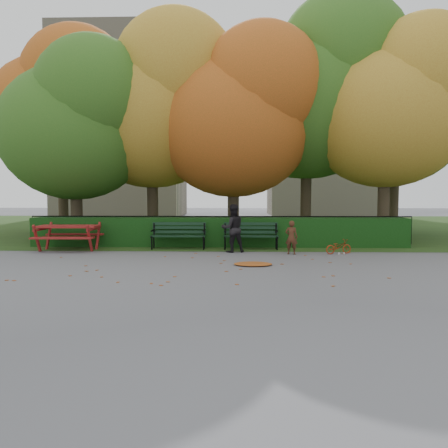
{
  "coord_description": "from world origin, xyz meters",
  "views": [
    {
      "loc": [
        0.64,
        -10.72,
        1.84
      ],
      "look_at": [
        0.28,
        1.32,
        1.0
      ],
      "focal_mm": 35.0,
      "sensor_mm": 36.0,
      "label": 1
    }
  ],
  "objects_px": {
    "bicycle": "(338,247)",
    "child": "(291,237)",
    "tree_d": "(318,90)",
    "tree_e": "(397,105)",
    "tree_b": "(159,103)",
    "tree_a": "(81,122)",
    "tree_c": "(242,114)",
    "bench_right": "(251,233)",
    "bench_left": "(179,233)",
    "adult": "(233,228)",
    "picnic_table": "(68,231)",
    "tree_g": "(405,116)",
    "tree_f": "(67,109)"
  },
  "relations": [
    {
      "from": "tree_a",
      "to": "tree_b",
      "type": "height_order",
      "value": "tree_b"
    },
    {
      "from": "tree_d",
      "to": "picnic_table",
      "type": "distance_m",
      "value": 10.98
    },
    {
      "from": "tree_d",
      "to": "tree_f",
      "type": "relative_size",
      "value": 1.04
    },
    {
      "from": "bench_right",
      "to": "bicycle",
      "type": "relative_size",
      "value": 2.12
    },
    {
      "from": "tree_c",
      "to": "tree_e",
      "type": "height_order",
      "value": "tree_e"
    },
    {
      "from": "tree_d",
      "to": "tree_e",
      "type": "bearing_deg",
      "value": -28.91
    },
    {
      "from": "child",
      "to": "tree_b",
      "type": "bearing_deg",
      "value": -26.89
    },
    {
      "from": "bench_left",
      "to": "bicycle",
      "type": "height_order",
      "value": "bench_left"
    },
    {
      "from": "tree_c",
      "to": "bench_left",
      "type": "relative_size",
      "value": 4.44
    },
    {
      "from": "picnic_table",
      "to": "tree_e",
      "type": "bearing_deg",
      "value": 10.7
    },
    {
      "from": "tree_c",
      "to": "bicycle",
      "type": "relative_size",
      "value": 9.4
    },
    {
      "from": "bench_right",
      "to": "picnic_table",
      "type": "height_order",
      "value": "picnic_table"
    },
    {
      "from": "bench_left",
      "to": "picnic_table",
      "type": "bearing_deg",
      "value": -171.9
    },
    {
      "from": "picnic_table",
      "to": "bicycle",
      "type": "height_order",
      "value": "picnic_table"
    },
    {
      "from": "child",
      "to": "bicycle",
      "type": "bearing_deg",
      "value": -160.4
    },
    {
      "from": "tree_e",
      "to": "tree_c",
      "type": "bearing_deg",
      "value": 178.07
    },
    {
      "from": "tree_a",
      "to": "tree_c",
      "type": "xyz_separation_m",
      "value": [
        6.02,
        0.38,
        0.3
      ]
    },
    {
      "from": "tree_c",
      "to": "bench_left",
      "type": "xyz_separation_m",
      "value": [
        -2.13,
        -2.26,
        -4.3
      ]
    },
    {
      "from": "tree_d",
      "to": "tree_e",
      "type": "relative_size",
      "value": 1.17
    },
    {
      "from": "tree_a",
      "to": "tree_e",
      "type": "bearing_deg",
      "value": 0.94
    },
    {
      "from": "picnic_table",
      "to": "child",
      "type": "xyz_separation_m",
      "value": [
        7.11,
        -0.71,
        -0.12
      ]
    },
    {
      "from": "tree_c",
      "to": "tree_d",
      "type": "distance_m",
      "value": 3.5
    },
    {
      "from": "tree_b",
      "to": "adult",
      "type": "height_order",
      "value": "tree_b"
    },
    {
      "from": "tree_b",
      "to": "bicycle",
      "type": "distance_m",
      "value": 9.07
    },
    {
      "from": "child",
      "to": "bicycle",
      "type": "xyz_separation_m",
      "value": [
        1.45,
        0.11,
        -0.29
      ]
    },
    {
      "from": "tree_c",
      "to": "bench_right",
      "type": "distance_m",
      "value": 4.87
    },
    {
      "from": "bench_left",
      "to": "adult",
      "type": "height_order",
      "value": "adult"
    },
    {
      "from": "bench_left",
      "to": "bicycle",
      "type": "distance_m",
      "value": 5.17
    },
    {
      "from": "tree_b",
      "to": "bicycle",
      "type": "xyz_separation_m",
      "value": [
        6.19,
        -4.14,
        -5.18
      ]
    },
    {
      "from": "tree_a",
      "to": "bicycle",
      "type": "height_order",
      "value": "tree_a"
    },
    {
      "from": "tree_e",
      "to": "tree_g",
      "type": "relative_size",
      "value": 0.95
    },
    {
      "from": "tree_f",
      "to": "tree_d",
      "type": "bearing_deg",
      "value": -10.33
    },
    {
      "from": "picnic_table",
      "to": "bicycle",
      "type": "relative_size",
      "value": 2.3
    },
    {
      "from": "tree_a",
      "to": "tree_f",
      "type": "bearing_deg",
      "value": 117.98
    },
    {
      "from": "tree_c",
      "to": "picnic_table",
      "type": "bearing_deg",
      "value": -153.97
    },
    {
      "from": "tree_b",
      "to": "child",
      "type": "distance_m",
      "value": 8.03
    },
    {
      "from": "tree_c",
      "to": "bench_left",
      "type": "distance_m",
      "value": 5.31
    },
    {
      "from": "tree_g",
      "to": "picnic_table",
      "type": "relative_size",
      "value": 4.37
    },
    {
      "from": "tree_d",
      "to": "tree_b",
      "type": "bearing_deg",
      "value": -175.62
    },
    {
      "from": "tree_c",
      "to": "child",
      "type": "bearing_deg",
      "value": -67.21
    },
    {
      "from": "bicycle",
      "to": "child",
      "type": "bearing_deg",
      "value": 75.75
    },
    {
      "from": "tree_d",
      "to": "bench_right",
      "type": "xyz_separation_m",
      "value": [
        -2.78,
        -3.53,
        -5.46
      ]
    },
    {
      "from": "tree_e",
      "to": "adult",
      "type": "height_order",
      "value": "tree_e"
    },
    {
      "from": "tree_b",
      "to": "tree_e",
      "type": "distance_m",
      "value": 9.03
    },
    {
      "from": "bench_left",
      "to": "bench_right",
      "type": "height_order",
      "value": "same"
    },
    {
      "from": "adult",
      "to": "bicycle",
      "type": "bearing_deg",
      "value": 158.85
    },
    {
      "from": "bench_right",
      "to": "child",
      "type": "xyz_separation_m",
      "value": [
        1.19,
        -1.21,
        -0.01
      ]
    },
    {
      "from": "tree_c",
      "to": "adult",
      "type": "distance_m",
      "value": 5.1
    },
    {
      "from": "adult",
      "to": "tree_b",
      "type": "bearing_deg",
      "value": -68.33
    },
    {
      "from": "bench_left",
      "to": "child",
      "type": "xyz_separation_m",
      "value": [
        3.59,
        -1.21,
        -0.01
      ]
    }
  ]
}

